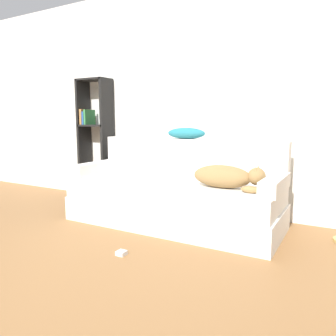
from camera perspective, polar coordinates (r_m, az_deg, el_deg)
The scene contains 11 objects.
ground_plane at distance 2.45m, azimuth -24.73°, elevation -18.79°, with size 20.00×20.00×0.00m, color olive.
wall_back at distance 4.05m, azimuth 2.72°, elevation 12.08°, with size 8.15×0.06×2.70m.
couch at distance 3.44m, azimuth 0.78°, elevation -6.12°, with size 2.21×0.88×0.46m.
couch_backrest at distance 3.68m, azimuth 3.51°, elevation 1.82°, with size 2.17×0.15×0.42m.
couch_arm_left at distance 3.97m, azimuth -12.46°, elevation 0.02°, with size 0.15×0.69×0.13m.
couch_arm_right at distance 3.03m, azimuth 18.15°, elevation -2.73°, with size 0.15×0.69×0.13m.
dog at distance 3.07m, azimuth 10.19°, elevation -1.48°, with size 0.68×0.26×0.23m.
laptop at distance 3.31m, azimuth 0.60°, elevation -2.40°, with size 0.36×0.33×0.02m.
throw_pillow at distance 3.67m, azimuth 3.18°, elevation 6.06°, with size 0.45×0.20×0.12m.
bookshelf at distance 4.61m, azimuth -12.64°, elevation 6.00°, with size 0.45×0.26×1.63m.
power_adapter at distance 2.77m, azimuth -8.10°, elevation -14.44°, with size 0.07×0.07×0.03m.
Camera 1 is at (1.81, -1.25, 1.09)m, focal length 35.00 mm.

